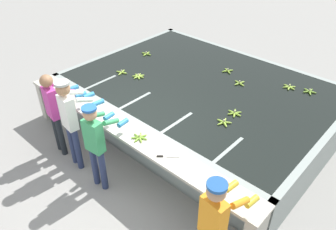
% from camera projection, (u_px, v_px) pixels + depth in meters
% --- Properties ---
extents(ground_plane, '(80.00, 80.00, 0.00)m').
position_uv_depth(ground_plane, '(119.00, 174.00, 5.94)').
color(ground_plane, gray).
rests_on(ground_plane, ground).
extents(wash_tank, '(5.35, 3.89, 0.91)m').
position_uv_depth(wash_tank, '(201.00, 102.00, 7.13)').
color(wash_tank, gray).
rests_on(wash_tank, ground).
extents(work_ledge, '(5.35, 0.45, 0.91)m').
position_uv_depth(work_ledge, '(126.00, 140.00, 5.70)').
color(work_ledge, '#B7B2A3').
rests_on(work_ledge, ground).
extents(worker_0, '(0.47, 0.74, 1.68)m').
position_uv_depth(worker_0, '(55.00, 108.00, 5.91)').
color(worker_0, '#1E2328').
rests_on(worker_0, ground).
extents(worker_1, '(0.45, 0.74, 1.76)m').
position_uv_depth(worker_1, '(70.00, 116.00, 5.56)').
color(worker_1, navy).
rests_on(worker_1, ground).
extents(worker_2, '(0.45, 0.73, 1.63)m').
position_uv_depth(worker_2, '(96.00, 140.00, 5.19)').
color(worker_2, navy).
rests_on(worker_2, ground).
extents(worker_3, '(0.46, 0.74, 1.69)m').
position_uv_depth(worker_3, '(214.00, 222.00, 3.86)').
color(worker_3, navy).
rests_on(worker_3, ground).
extents(banana_bunch_floating_0, '(0.28, 0.28, 0.08)m').
position_uv_depth(banana_bunch_floating_0, '(138.00, 76.00, 7.09)').
color(banana_bunch_floating_0, '#9EC642').
rests_on(banana_bunch_floating_0, wash_tank).
extents(banana_bunch_floating_1, '(0.27, 0.28, 0.08)m').
position_uv_depth(banana_bunch_floating_1, '(224.00, 122.00, 5.69)').
color(banana_bunch_floating_1, '#93BC3D').
rests_on(banana_bunch_floating_1, wash_tank).
extents(banana_bunch_floating_2, '(0.28, 0.28, 0.08)m').
position_uv_depth(banana_bunch_floating_2, '(240.00, 83.00, 6.83)').
color(banana_bunch_floating_2, '#93BC3D').
rests_on(banana_bunch_floating_2, wash_tank).
extents(banana_bunch_floating_3, '(0.28, 0.28, 0.08)m').
position_uv_depth(banana_bunch_floating_3, '(289.00, 87.00, 6.70)').
color(banana_bunch_floating_3, '#9EC642').
rests_on(banana_bunch_floating_3, wash_tank).
extents(banana_bunch_floating_4, '(0.26, 0.26, 0.08)m').
position_uv_depth(banana_bunch_floating_4, '(228.00, 71.00, 7.30)').
color(banana_bunch_floating_4, '#8CB738').
rests_on(banana_bunch_floating_4, wash_tank).
extents(banana_bunch_floating_5, '(0.28, 0.27, 0.08)m').
position_uv_depth(banana_bunch_floating_5, '(309.00, 91.00, 6.55)').
color(banana_bunch_floating_5, '#75A333').
rests_on(banana_bunch_floating_5, wash_tank).
extents(banana_bunch_floating_6, '(0.28, 0.27, 0.08)m').
position_uv_depth(banana_bunch_floating_6, '(235.00, 113.00, 5.92)').
color(banana_bunch_floating_6, '#8CB738').
rests_on(banana_bunch_floating_6, wash_tank).
extents(banana_bunch_floating_7, '(0.28, 0.28, 0.08)m').
position_uv_depth(banana_bunch_floating_7, '(122.00, 72.00, 7.24)').
color(banana_bunch_floating_7, '#9EC642').
rests_on(banana_bunch_floating_7, wash_tank).
extents(banana_bunch_floating_8, '(0.28, 0.28, 0.08)m').
position_uv_depth(banana_bunch_floating_8, '(146.00, 54.00, 8.05)').
color(banana_bunch_floating_8, '#8CB738').
rests_on(banana_bunch_floating_8, wash_tank).
extents(banana_bunch_ledge_0, '(0.28, 0.28, 0.08)m').
position_uv_depth(banana_bunch_ledge_0, '(139.00, 137.00, 5.34)').
color(banana_bunch_ledge_0, '#75A333').
rests_on(banana_bunch_ledge_0, work_ledge).
extents(knife_0, '(0.28, 0.26, 0.02)m').
position_uv_depth(knife_0, '(165.00, 156.00, 4.98)').
color(knife_0, silver).
rests_on(knife_0, work_ledge).
extents(knife_1, '(0.34, 0.16, 0.02)m').
position_uv_depth(knife_1, '(49.00, 83.00, 6.84)').
color(knife_1, silver).
rests_on(knife_1, work_ledge).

